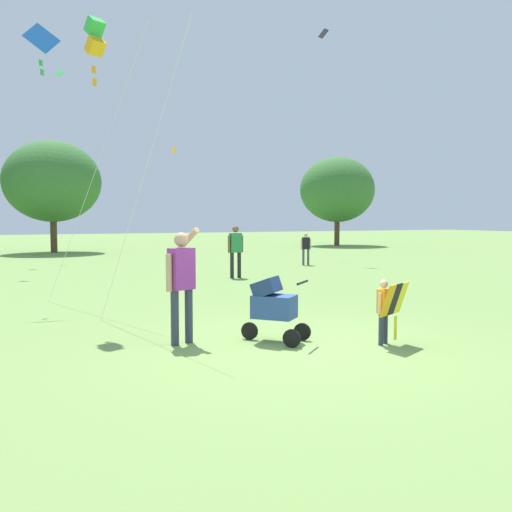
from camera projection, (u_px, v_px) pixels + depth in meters
The scene contains 9 objects.
ground_plane at pixel (298, 349), 8.16m from camera, with size 120.00×120.00×0.00m, color #75994C.
child_with_butterfly_kite at pixel (386, 305), 8.36m from camera, with size 0.67×0.50×1.00m.
person_adult_flyer at pixel (181, 277), 8.39m from camera, with size 0.56×0.64×1.80m.
stroller at pixel (273, 304), 8.57m from camera, with size 0.96×0.99×1.03m.
kite_adult_black at pixel (96, 38), 10.00m from camera, with size 1.31×2.56×5.61m.
kite_orange_delta at pixel (46, 52), 12.18m from camera, with size 2.25×2.70×6.32m.
distant_kites_cluster at pixel (155, 63), 28.32m from camera, with size 17.26×14.83×11.10m.
person_red_shirt at pixel (236, 247), 17.61m from camera, with size 0.54×0.25×1.69m.
person_sitting_far at pixel (306, 246), 22.34m from camera, with size 0.42×0.23×1.33m.
Camera 1 is at (-3.85, -7.09, 1.95)m, focal length 38.45 mm.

